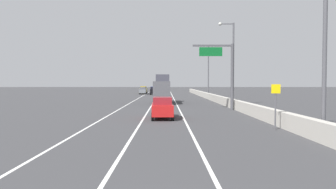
{
  "coord_description": "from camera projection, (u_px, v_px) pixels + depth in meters",
  "views": [
    {
      "loc": [
        -0.07,
        -5.37,
        3.1
      ],
      "look_at": [
        0.26,
        41.77,
        1.36
      ],
      "focal_mm": 34.17,
      "sensor_mm": 36.0,
      "label": 1
    }
  ],
  "objects": [
    {
      "name": "box_truck",
      "position": [
        162.0,
        90.0,
        48.55
      ],
      "size": [
        2.58,
        9.48,
        4.4
      ],
      "color": "#4C4C51",
      "rests_on": "ground_plane"
    },
    {
      "name": "lane_stripe_center",
      "position": [
        156.0,
        99.0,
        60.42
      ],
      "size": [
        0.16,
        130.0,
        0.0
      ],
      "primitive_type": "cube",
      "color": "silver",
      "rests_on": "ground_plane"
    },
    {
      "name": "lamp_post_right_third",
      "position": [
        207.0,
        67.0,
        67.73
      ],
      "size": [
        2.14,
        0.44,
        11.17
      ],
      "color": "#4C4C51",
      "rests_on": "ground_plane"
    },
    {
      "name": "car_blue_1",
      "position": [
        154.0,
        90.0,
        91.16
      ],
      "size": [
        1.81,
        4.8,
        2.01
      ],
      "color": "#1E389E",
      "rests_on": "ground_plane"
    },
    {
      "name": "car_red_2",
      "position": [
        162.0,
        108.0,
        27.73
      ],
      "size": [
        1.96,
        4.8,
        1.87
      ],
      "color": "red",
      "rests_on": "ground_plane"
    },
    {
      "name": "overhead_sign_gantry",
      "position": [
        226.0,
        68.0,
        36.16
      ],
      "size": [
        4.68,
        0.36,
        7.5
      ],
      "color": "#47474C",
      "rests_on": "ground_plane"
    },
    {
      "name": "speed_advisory_sign",
      "position": [
        276.0,
        103.0,
        21.07
      ],
      "size": [
        0.6,
        0.11,
        3.0
      ],
      "color": "#4C4C51",
      "rests_on": "ground_plane"
    },
    {
      "name": "lane_stripe_right",
      "position": [
        174.0,
        99.0,
        60.45
      ],
      "size": [
        0.16,
        130.0,
        0.0
      ],
      "primitive_type": "cube",
      "color": "silver",
      "rests_on": "ground_plane"
    },
    {
      "name": "car_yellow_4",
      "position": [
        143.0,
        90.0,
        92.93
      ],
      "size": [
        2.06,
        4.84,
        2.06
      ],
      "color": "gold",
      "rests_on": "ground_plane"
    },
    {
      "name": "lamp_post_right_near",
      "position": [
        321.0,
        25.0,
        17.88
      ],
      "size": [
        2.14,
        0.44,
        11.17
      ],
      "color": "#4C4C51",
      "rests_on": "ground_plane"
    },
    {
      "name": "lamp_post_right_second",
      "position": [
        232.0,
        58.0,
        42.8
      ],
      "size": [
        2.14,
        0.44,
        11.17
      ],
      "color": "#4C4C51",
      "rests_on": "ground_plane"
    },
    {
      "name": "car_black_0",
      "position": [
        153.0,
        91.0,
        82.25
      ],
      "size": [
        1.85,
        4.19,
        2.02
      ],
      "color": "black",
      "rests_on": "ground_plane"
    },
    {
      "name": "jersey_barrier_right",
      "position": [
        223.0,
        101.0,
        45.49
      ],
      "size": [
        0.6,
        120.0,
        1.1
      ],
      "primitive_type": "cube",
      "color": "#B2ADA3",
      "rests_on": "ground_plane"
    },
    {
      "name": "car_gray_3",
      "position": [
        143.0,
        91.0,
        86.54
      ],
      "size": [
        1.97,
        4.79,
        1.89
      ],
      "color": "slate",
      "rests_on": "ground_plane"
    },
    {
      "name": "lane_stripe_left",
      "position": [
        137.0,
        99.0,
        60.4
      ],
      "size": [
        0.16,
        130.0,
        0.0
      ],
      "primitive_type": "cube",
      "color": "silver",
      "rests_on": "ground_plane"
    },
    {
      "name": "ground_plane",
      "position": [
        166.0,
        97.0,
        69.43
      ],
      "size": [
        320.0,
        320.0,
        0.0
      ],
      "primitive_type": "plane",
      "color": "#38383A"
    }
  ]
}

